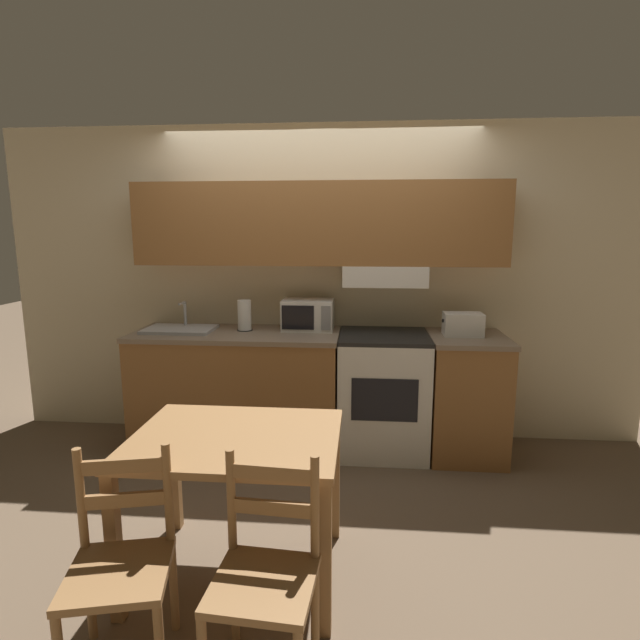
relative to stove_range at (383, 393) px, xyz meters
The scene contains 12 objects.
ground_plane 0.77m from the stove_range, 148.33° to the left, with size 16.00×16.00×0.00m, color brown.
wall_back 1.18m from the stove_range, 153.01° to the left, with size 5.26×0.38×2.55m.
lower_counter_main 1.15m from the stove_range, behind, with size 1.61×0.67×0.94m.
lower_counter_right_stub 0.63m from the stove_range, ahead, with size 0.57×0.67×0.94m.
stove_range is the anchor object (origin of this frame).
microwave 0.85m from the stove_range, 166.55° to the left, with size 0.40×0.30×0.24m.
toaster 0.81m from the stove_range, ahead, with size 0.30×0.19×0.17m.
sink_basin 1.68m from the stove_range, behind, with size 0.53×0.36×0.22m.
paper_towel_roll 1.25m from the stove_range, behind, with size 0.12×0.12×0.24m.
dining_table 1.72m from the stove_range, 116.83° to the right, with size 1.00×0.78×0.74m.
chair_left_of_table 2.35m from the stove_range, 117.88° to the right, with size 0.46×0.46×0.86m.
chair_right_of_table 2.15m from the stove_range, 104.05° to the right, with size 0.41×0.41×0.86m.
Camera 1 is at (0.36, -4.08, 1.73)m, focal length 28.00 mm.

